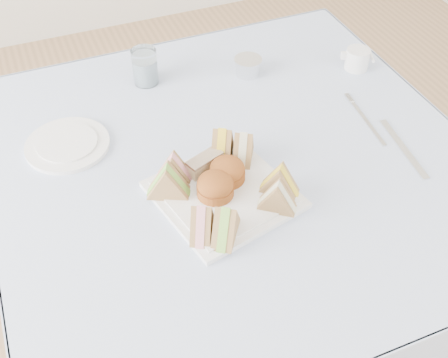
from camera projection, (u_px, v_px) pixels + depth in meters
name	position (u px, v px, depth m)	size (l,w,h in m)	color
floor	(232.00, 337.00, 1.73)	(4.00, 4.00, 0.00)	#9E7751
table	(234.00, 264.00, 1.47)	(0.90, 0.90, 0.74)	brown
tablecloth	(236.00, 159.00, 1.21)	(1.02, 1.02, 0.01)	#AFC6F8
serving_plate	(224.00, 195.00, 1.12)	(0.25, 0.25, 0.01)	white
sandwich_fl_a	(202.00, 219.00, 1.02)	(0.08, 0.04, 0.07)	olive
sandwich_fl_b	(226.00, 222.00, 1.01)	(0.08, 0.04, 0.07)	olive
sandwich_fr_a	(280.00, 179.00, 1.09)	(0.08, 0.04, 0.07)	olive
sandwich_fr_b	(277.00, 196.00, 1.06)	(0.08, 0.04, 0.07)	olive
sandwich_bl_a	(168.00, 180.00, 1.09)	(0.09, 0.04, 0.08)	olive
sandwich_bl_b	(173.00, 167.00, 1.12)	(0.07, 0.03, 0.07)	olive
sandwich_br_a	(243.00, 146.00, 1.16)	(0.08, 0.04, 0.07)	olive
sandwich_br_b	(222.00, 143.00, 1.17)	(0.08, 0.04, 0.08)	olive
scone_left	(215.00, 186.00, 1.09)	(0.07, 0.07, 0.05)	#A35724
scone_right	(227.00, 171.00, 1.12)	(0.07, 0.07, 0.05)	#A35724
pastry_slice	(205.00, 164.00, 1.15)	(0.08, 0.03, 0.04)	beige
side_plate	(68.00, 145.00, 1.23)	(0.18, 0.18, 0.01)	white
water_glass	(145.00, 67.00, 1.38)	(0.06, 0.06, 0.09)	white
tea_strainer	(248.00, 67.00, 1.42)	(0.07, 0.07, 0.04)	silver
knife	(403.00, 148.00, 1.22)	(0.02, 0.20, 0.00)	silver
fork	(368.00, 123.00, 1.29)	(0.01, 0.17, 0.00)	silver
creamer_jug	(357.00, 59.00, 1.43)	(0.06, 0.06, 0.05)	white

